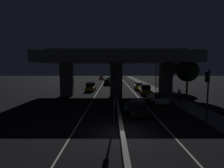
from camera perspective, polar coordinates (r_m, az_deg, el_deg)
name	(u,v)px	position (r m, az deg, el deg)	size (l,w,h in m)	color
ground_plane	(122,133)	(13.66, 3.12, -15.77)	(200.00, 200.00, 0.00)	black
lane_line_left_inner	(101,86)	(48.08, -3.62, -0.67)	(0.12, 126.00, 0.00)	beige
lane_line_right_inner	(128,86)	(48.19, 5.21, -0.67)	(0.12, 126.00, 0.00)	beige
median_divider	(114,85)	(47.98, 0.80, -0.46)	(0.33, 126.00, 0.37)	gray
sidewalk_right	(153,89)	(42.14, 13.18, -1.51)	(2.76, 126.00, 0.16)	#5B5956
elevated_overpass	(116,60)	(30.72, 1.30, 7.84)	(24.23, 13.94, 8.30)	#5B5956
traffic_light_left_of_median	(114,84)	(15.29, 0.56, -0.07)	(0.30, 0.49, 5.11)	black
traffic_light_right_of_median	(207,87)	(17.46, 28.63, -0.73)	(0.30, 0.49, 4.80)	black
street_lamp	(155,67)	(37.03, 13.83, 5.49)	(1.91, 0.32, 8.95)	#2D2D30
car_black_lead	(137,108)	(18.39, 8.12, -7.75)	(2.00, 4.26, 1.58)	black
car_white_second	(158,98)	(25.19, 14.64, -4.48)	(2.03, 4.52, 1.43)	silver
car_taxi_yellow_third	(145,89)	(33.55, 10.63, -1.72)	(2.14, 4.75, 1.76)	gold
car_taxi_yellow_fourth	(138,86)	(40.07, 8.60, -0.74)	(1.90, 4.62, 1.54)	gold
car_taxi_yellow_lead_oncoming	(90,87)	(37.75, -7.09, -0.85)	(2.02, 4.34, 1.82)	gold
car_black_second_oncoming	(107,82)	(50.63, -1.60, 0.61)	(2.18, 4.75, 1.65)	black
car_dark_red_third_oncoming	(108,80)	(62.28, -1.28, 1.37)	(2.07, 4.78, 1.48)	#591414
car_dark_red_fourth_oncoming	(101,78)	(75.01, -3.53, 2.03)	(1.93, 4.62, 1.54)	#591414
motorcycle_white_filtering_near	(126,107)	(19.34, 4.60, -7.65)	(0.34, 1.83, 1.39)	black
motorcycle_blue_filtering_mid	(120,97)	(25.74, 2.59, -4.39)	(0.33, 1.78, 1.42)	black
motorcycle_black_filtering_far	(118,91)	(32.31, 2.07, -2.43)	(0.33, 1.92, 1.44)	black
pedestrian_on_sidewalk	(179,95)	(26.78, 20.99, -3.41)	(0.39, 0.39, 1.79)	black
roadside_tree_kerbside_near	(187,71)	(31.29, 23.36, 3.92)	(3.56, 3.56, 6.23)	#2D2116
roadside_tree_kerbside_mid	(169,65)	(41.36, 18.20, 5.77)	(4.40, 4.40, 7.74)	#38281C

